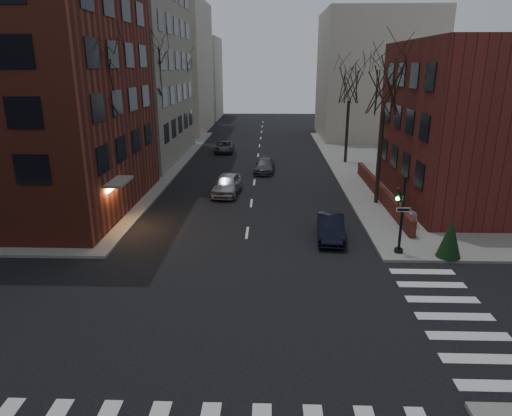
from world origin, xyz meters
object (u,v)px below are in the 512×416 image
at_px(evergreen_shrub, 450,238).
at_px(streetlamp_far, 191,110).
at_px(traffic_signal, 400,220).
at_px(sandwich_board, 411,219).
at_px(parked_sedan, 330,227).
at_px(tree_left_b, 149,71).
at_px(tree_right_b, 350,85).
at_px(car_lane_silver, 227,184).
at_px(tree_left_c, 181,77).
at_px(streetlamp_near, 147,135).
at_px(tree_left_a, 96,82).
at_px(car_lane_far, 224,147).
at_px(tree_right_a, 385,87).
at_px(car_lane_gray, 264,166).

bearing_deg(evergreen_shrub, streetlamp_far, 118.97).
bearing_deg(traffic_signal, sandwich_board, 65.24).
relative_size(streetlamp_far, parked_sedan, 1.52).
bearing_deg(tree_left_b, tree_right_b, 18.82).
height_order(streetlamp_far, car_lane_silver, streetlamp_far).
xyz_separation_m(tree_left_c, streetlamp_near, (0.60, -18.00, -3.79)).
xyz_separation_m(tree_right_b, streetlamp_far, (-17.00, 10.00, -3.35)).
bearing_deg(tree_right_b, tree_left_a, -134.36).
height_order(traffic_signal, tree_left_b, tree_left_b).
height_order(parked_sedan, sandwich_board, parked_sedan).
relative_size(traffic_signal, car_lane_far, 0.93).
height_order(car_lane_far, evergreen_shrub, evergreen_shrub).
xyz_separation_m(tree_right_a, car_lane_gray, (-8.00, 9.76, -7.42)).
distance_m(streetlamp_near, car_lane_gray, 11.28).
relative_size(car_lane_silver, car_lane_far, 1.06).
relative_size(parked_sedan, car_lane_far, 0.96).
bearing_deg(traffic_signal, tree_left_c, 118.36).
xyz_separation_m(streetlamp_far, car_lane_far, (4.34, -4.35, -3.64)).
bearing_deg(streetlamp_far, car_lane_far, -45.07).
xyz_separation_m(tree_left_a, streetlamp_near, (0.60, 8.00, -4.23)).
bearing_deg(streetlamp_near, tree_right_a, -13.24).
xyz_separation_m(tree_right_a, evergreen_shrub, (1.55, -9.50, -6.88)).
height_order(tree_left_a, streetlamp_far, tree_left_a).
bearing_deg(evergreen_shrub, car_lane_gray, 116.37).
bearing_deg(tree_right_b, parked_sedan, -101.03).
distance_m(tree_left_a, car_lane_far, 25.41).
relative_size(tree_left_a, evergreen_shrub, 5.12).
height_order(tree_right_a, parked_sedan, tree_right_a).
bearing_deg(car_lane_silver, streetlamp_near, 169.71).
relative_size(streetlamp_far, car_lane_far, 1.46).
bearing_deg(tree_right_a, streetlamp_far, 125.31).
bearing_deg(tree_left_b, car_lane_far, 67.00).
bearing_deg(traffic_signal, streetlamp_near, 141.13).
bearing_deg(car_lane_far, streetlamp_near, -108.35).
bearing_deg(tree_left_c, streetlamp_far, 73.30).
bearing_deg(tree_left_b, sandwich_board, -35.06).
distance_m(streetlamp_near, car_lane_silver, 7.36).
relative_size(streetlamp_far, evergreen_shrub, 3.13).
relative_size(tree_left_c, sandwich_board, 10.08).
relative_size(car_lane_far, evergreen_shrub, 2.15).
relative_size(tree_left_b, streetlamp_far, 1.72).
relative_size(tree_left_b, tree_right_a, 1.11).
bearing_deg(streetlamp_near, tree_left_a, -94.29).
bearing_deg(tree_right_a, tree_left_c, 128.66).
xyz_separation_m(tree_left_c, evergreen_shrub, (19.15, -31.50, -6.88)).
bearing_deg(parked_sedan, streetlamp_far, 117.06).
bearing_deg(car_lane_gray, car_lane_far, 119.06).
bearing_deg(car_lane_silver, car_lane_far, 101.64).
bearing_deg(car_lane_silver, tree_right_b, 52.93).
distance_m(traffic_signal, tree_left_b, 24.87).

